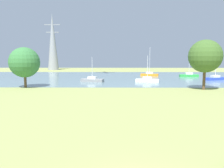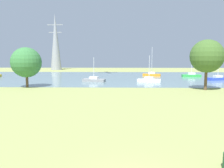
% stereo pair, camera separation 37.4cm
% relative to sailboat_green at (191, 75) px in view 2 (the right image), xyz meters
% --- Properties ---
extents(ground_plane, '(160.00, 160.00, 0.00)m').
position_rel_sailboat_green_xyz_m(ground_plane, '(-18.58, -29.39, -0.45)').
color(ground_plane, '#8C9351').
extents(water_surface, '(140.00, 40.00, 0.02)m').
position_rel_sailboat_green_xyz_m(water_surface, '(-18.58, -1.39, -0.44)').
color(water_surface, slate).
rests_on(water_surface, ground).
extents(sailboat_green, '(4.87, 1.75, 5.82)m').
position_rel_sailboat_green_xyz_m(sailboat_green, '(0.00, 0.00, 0.00)').
color(sailboat_green, green).
rests_on(sailboat_green, water_surface).
extents(sailboat_orange, '(5.02, 2.64, 7.91)m').
position_rel_sailboat_green_xyz_m(sailboat_orange, '(-10.09, 2.30, 0.02)').
color(sailboat_orange, orange).
rests_on(sailboat_orange, water_surface).
extents(sailboat_white, '(5.02, 2.58, 5.49)m').
position_rel_sailboat_green_xyz_m(sailboat_white, '(-12.88, -12.75, -0.00)').
color(sailboat_white, white).
rests_on(sailboat_white, water_surface).
extents(sailboat_gray, '(5.03, 2.71, 5.15)m').
position_rel_sailboat_green_xyz_m(sailboat_gray, '(-24.42, -12.47, -0.01)').
color(sailboat_gray, gray).
rests_on(sailboat_gray, water_surface).
extents(sailboat_blue, '(5.03, 2.92, 7.33)m').
position_rel_sailboat_green_xyz_m(sailboat_blue, '(3.13, -8.53, 0.02)').
color(sailboat_blue, blue).
rests_on(sailboat_blue, water_surface).
extents(tree_east_near, '(5.13, 5.13, 6.85)m').
position_rel_sailboat_green_xyz_m(tree_east_near, '(-34.99, -21.39, 3.83)').
color(tree_east_near, brown).
rests_on(tree_east_near, ground).
extents(tree_west_far, '(5.17, 5.17, 7.91)m').
position_rel_sailboat_green_xyz_m(tree_west_far, '(-5.48, -23.69, 4.86)').
color(tree_west_far, brown).
rests_on(tree_west_far, ground).
extents(electricity_pylon, '(6.40, 4.40, 22.80)m').
position_rel_sailboat_green_xyz_m(electricity_pylon, '(-45.00, 32.63, 10.96)').
color(electricity_pylon, gray).
rests_on(electricity_pylon, ground).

